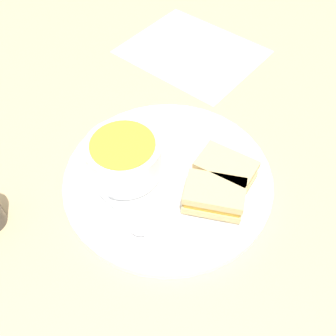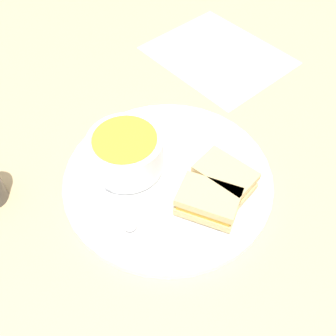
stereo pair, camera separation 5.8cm
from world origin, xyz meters
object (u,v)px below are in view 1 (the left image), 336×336
Objects in this scene: soup_bowl at (124,157)px; sandwich_half_far at (225,170)px; sandwich_half_near at (214,196)px; spoon at (135,224)px.

soup_bowl is 0.15m from sandwich_half_far.
sandwich_half_near is (-0.00, -0.14, -0.01)m from soup_bowl.
sandwich_half_near is at bearing 63.68° from spoon.
sandwich_half_near and sandwich_half_far have the same top height.
soup_bowl is 1.26× the size of sandwich_half_far.
spoon is (-0.08, -0.06, -0.03)m from soup_bowl.
soup_bowl is 1.22× the size of sandwich_half_near.
soup_bowl reaches higher than sandwich_half_near.
soup_bowl is 0.10m from spoon.
spoon is 0.15m from sandwich_half_far.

